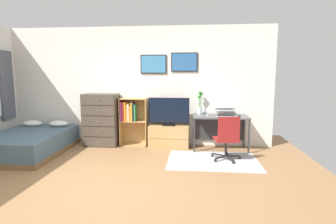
% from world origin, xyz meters
% --- Properties ---
extents(ground_plane, '(7.20, 7.20, 0.00)m').
position_xyz_m(ground_plane, '(0.00, 0.00, 0.00)').
color(ground_plane, '#936B44').
extents(wall_back_with_posters, '(6.12, 0.09, 2.70)m').
position_xyz_m(wall_back_with_posters, '(0.01, 2.43, 1.36)').
color(wall_back_with_posters, silver).
rests_on(wall_back_with_posters, ground_plane).
extents(area_rug, '(1.70, 1.20, 0.01)m').
position_xyz_m(area_rug, '(1.67, 1.26, 0.00)').
color(area_rug, '#B2B7BC').
rests_on(area_rug, ground_plane).
extents(bed, '(1.49, 2.02, 0.56)m').
position_xyz_m(bed, '(-2.10, 1.38, 0.22)').
color(bed, brown).
rests_on(bed, ground_plane).
extents(dresser, '(0.78, 0.46, 1.19)m').
position_xyz_m(dresser, '(-0.81, 2.15, 0.60)').
color(dresser, '#4C4238').
rests_on(dresser, ground_plane).
extents(bookshelf, '(0.62, 0.30, 1.09)m').
position_xyz_m(bookshelf, '(-0.13, 2.22, 0.65)').
color(bookshelf, tan).
rests_on(bookshelf, ground_plane).
extents(tv_stand, '(0.90, 0.41, 0.49)m').
position_xyz_m(tv_stand, '(0.74, 2.17, 0.25)').
color(tv_stand, tan).
rests_on(tv_stand, ground_plane).
extents(television, '(0.91, 0.16, 0.62)m').
position_xyz_m(television, '(0.74, 2.15, 0.80)').
color(television, black).
rests_on(television, tv_stand).
extents(desk, '(1.17, 0.61, 0.74)m').
position_xyz_m(desk, '(1.87, 2.15, 0.61)').
color(desk, '#4C4C4F').
rests_on(desk, ground_plane).
extents(office_chair, '(0.57, 0.58, 0.86)m').
position_xyz_m(office_chair, '(1.93, 1.28, 0.46)').
color(office_chair, '#232326').
rests_on(office_chair, ground_plane).
extents(laptop, '(0.41, 0.44, 0.17)m').
position_xyz_m(laptop, '(1.97, 2.15, 0.81)').
color(laptop, '#B7B7BC').
rests_on(laptop, desk).
extents(computer_mouse, '(0.06, 0.10, 0.03)m').
position_xyz_m(computer_mouse, '(2.26, 2.04, 0.76)').
color(computer_mouse, '#262628').
rests_on(computer_mouse, desk).
extents(bamboo_vase, '(0.11, 0.10, 0.52)m').
position_xyz_m(bamboo_vase, '(1.43, 2.28, 1.01)').
color(bamboo_vase, silver).
rests_on(bamboo_vase, desk).
extents(wine_glass, '(0.07, 0.07, 0.18)m').
position_xyz_m(wine_glass, '(1.58, 2.04, 0.87)').
color(wine_glass, silver).
rests_on(wine_glass, desk).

